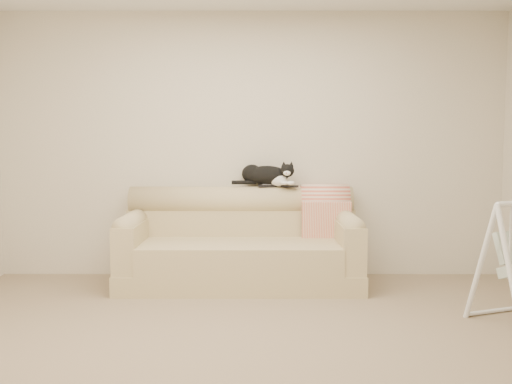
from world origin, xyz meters
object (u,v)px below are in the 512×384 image
(remote_b, at_px, (290,186))
(tuxedo_cat, at_px, (266,175))
(sofa, at_px, (241,247))
(remote_a, at_px, (268,186))

(remote_b, bearing_deg, tuxedo_cat, 164.51)
(sofa, relative_size, tuxedo_cat, 3.56)
(remote_a, xyz_separation_m, tuxedo_cat, (-0.01, 0.03, 0.10))
(remote_b, xyz_separation_m, tuxedo_cat, (-0.22, 0.06, 0.10))
(remote_b, distance_m, tuxedo_cat, 0.26)
(remote_b, relative_size, tuxedo_cat, 0.27)
(remote_b, height_order, tuxedo_cat, tuxedo_cat)
(remote_a, distance_m, remote_b, 0.22)
(remote_a, height_order, remote_b, remote_a)
(sofa, bearing_deg, remote_a, 41.99)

